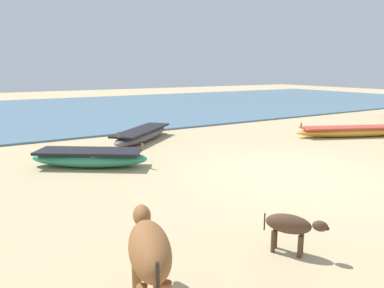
{
  "coord_description": "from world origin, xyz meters",
  "views": [
    {
      "loc": [
        -6.89,
        -6.36,
        2.66
      ],
      "look_at": [
        -1.71,
        2.07,
        0.6
      ],
      "focal_mm": 33.88,
      "sensor_mm": 36.0,
      "label": 1
    }
  ],
  "objects_px": {
    "fishing_boat_1": "(352,131)",
    "cow_adult_brown": "(149,250)",
    "fishing_boat_2": "(89,157)",
    "fishing_boat_3": "(142,134)",
    "calf_near_dark": "(290,226)"
  },
  "relations": [
    {
      "from": "fishing_boat_1",
      "to": "cow_adult_brown",
      "type": "height_order",
      "value": "cow_adult_brown"
    },
    {
      "from": "fishing_boat_2",
      "to": "fishing_boat_1",
      "type": "bearing_deg",
      "value": 29.39
    },
    {
      "from": "fishing_boat_3",
      "to": "cow_adult_brown",
      "type": "distance_m",
      "value": 9.85
    },
    {
      "from": "fishing_boat_2",
      "to": "fishing_boat_3",
      "type": "distance_m",
      "value": 3.77
    },
    {
      "from": "fishing_boat_1",
      "to": "cow_adult_brown",
      "type": "relative_size",
      "value": 3.05
    },
    {
      "from": "fishing_boat_1",
      "to": "fishing_boat_3",
      "type": "bearing_deg",
      "value": -1.63
    },
    {
      "from": "cow_adult_brown",
      "to": "calf_near_dark",
      "type": "height_order",
      "value": "cow_adult_brown"
    },
    {
      "from": "fishing_boat_2",
      "to": "cow_adult_brown",
      "type": "xyz_separation_m",
      "value": [
        -1.18,
        -6.43,
        0.47
      ]
    },
    {
      "from": "cow_adult_brown",
      "to": "fishing_boat_2",
      "type": "bearing_deg",
      "value": 7.39
    },
    {
      "from": "cow_adult_brown",
      "to": "calf_near_dark",
      "type": "distance_m",
      "value": 2.31
    },
    {
      "from": "fishing_boat_1",
      "to": "cow_adult_brown",
      "type": "bearing_deg",
      "value": 49.34
    },
    {
      "from": "cow_adult_brown",
      "to": "fishing_boat_3",
      "type": "bearing_deg",
      "value": -5.59
    },
    {
      "from": "fishing_boat_3",
      "to": "calf_near_dark",
      "type": "bearing_deg",
      "value": 38.94
    },
    {
      "from": "fishing_boat_3",
      "to": "cow_adult_brown",
      "type": "xyz_separation_m",
      "value": [
        -3.9,
        -9.03,
        0.48
      ]
    },
    {
      "from": "fishing_boat_1",
      "to": "calf_near_dark",
      "type": "relative_size",
      "value": 5.57
    }
  ]
}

